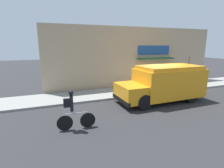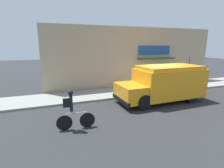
{
  "view_description": "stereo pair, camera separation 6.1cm",
  "coord_description": "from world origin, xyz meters",
  "px_view_note": "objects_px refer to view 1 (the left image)",
  "views": [
    {
      "loc": [
        -7.23,
        -10.07,
        3.49
      ],
      "look_at": [
        -3.41,
        -0.2,
        1.1
      ],
      "focal_mm": 28.0,
      "sensor_mm": 36.0,
      "label": 1
    },
    {
      "loc": [
        -7.18,
        -10.09,
        3.49
      ],
      "look_at": [
        -3.41,
        -0.2,
        1.1
      ],
      "focal_mm": 28.0,
      "sensor_mm": 36.0,
      "label": 2
    }
  ],
  "objects_px": {
    "school_bus": "(164,83)",
    "cyclist": "(73,111)",
    "stop_sign_post": "(188,67)",
    "trash_bin": "(186,80)"
  },
  "relations": [
    {
      "from": "cyclist",
      "to": "trash_bin",
      "type": "bearing_deg",
      "value": 26.71
    },
    {
      "from": "school_bus",
      "to": "cyclist",
      "type": "xyz_separation_m",
      "value": [
        -5.91,
        -1.84,
        -0.33
      ]
    },
    {
      "from": "cyclist",
      "to": "stop_sign_post",
      "type": "relative_size",
      "value": 0.68
    },
    {
      "from": "school_bus",
      "to": "cyclist",
      "type": "relative_size",
      "value": 3.17
    },
    {
      "from": "cyclist",
      "to": "trash_bin",
      "type": "relative_size",
      "value": 2.15
    },
    {
      "from": "school_bus",
      "to": "stop_sign_post",
      "type": "relative_size",
      "value": 2.16
    },
    {
      "from": "school_bus",
      "to": "trash_bin",
      "type": "bearing_deg",
      "value": 30.48
    },
    {
      "from": "stop_sign_post",
      "to": "trash_bin",
      "type": "height_order",
      "value": "stop_sign_post"
    },
    {
      "from": "stop_sign_post",
      "to": "school_bus",
      "type": "bearing_deg",
      "value": -153.58
    },
    {
      "from": "school_bus",
      "to": "cyclist",
      "type": "height_order",
      "value": "school_bus"
    }
  ]
}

